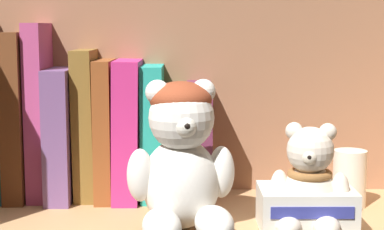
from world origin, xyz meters
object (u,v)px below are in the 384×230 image
(book_0, at_px, (2,133))
(book_4, at_px, (87,124))
(book_5, at_px, (106,129))
(book_3, at_px, (64,133))
(teddy_bear_larger, at_px, (182,160))
(teddy_bear_smaller, at_px, (309,185))
(book_8, at_px, (175,142))
(book_1, at_px, (21,115))
(book_2, at_px, (41,111))
(book_9, at_px, (199,140))
(pillar_candle, at_px, (349,178))
(book_7, at_px, (153,131))
(book_6, at_px, (129,129))
(small_product_box, at_px, (306,208))

(book_0, xyz_separation_m, book_4, (0.12, 0.00, 0.01))
(book_5, bearing_deg, book_3, 180.00)
(book_4, bearing_deg, teddy_bear_larger, -48.73)
(teddy_bear_smaller, bearing_deg, book_8, 135.58)
(book_0, bearing_deg, book_1, 0.00)
(book_2, relative_size, teddy_bear_smaller, 1.90)
(book_1, xyz_separation_m, book_9, (0.25, 0.00, -0.04))
(book_1, relative_size, teddy_bear_larger, 1.30)
(teddy_bear_larger, bearing_deg, book_0, 148.90)
(book_9, height_order, teddy_bear_smaller, book_9)
(book_1, height_order, book_2, book_2)
(book_3, xyz_separation_m, book_5, (0.06, 0.00, 0.01))
(book_1, bearing_deg, pillar_candle, -6.88)
(teddy_bear_larger, bearing_deg, book_7, 105.30)
(book_4, distance_m, teddy_bear_larger, 0.21)
(book_0, bearing_deg, teddy_bear_larger, -31.10)
(teddy_bear_smaller, height_order, pillar_candle, teddy_bear_smaller)
(book_6, relative_size, small_product_box, 1.74)
(book_1, height_order, pillar_candle, book_1)
(book_0, relative_size, book_2, 0.75)
(book_0, bearing_deg, book_3, 0.00)
(book_2, xyz_separation_m, book_9, (0.22, 0.00, -0.04))
(book_8, xyz_separation_m, pillar_candle, (0.24, -0.06, -0.04))
(book_9, bearing_deg, book_5, 180.00)
(book_1, distance_m, pillar_candle, 0.47)
(book_0, relative_size, small_product_box, 1.64)
(book_9, xyz_separation_m, small_product_box, (0.13, -0.15, -0.06))
(book_8, relative_size, book_9, 0.96)
(book_0, relative_size, pillar_candle, 2.41)
(book_0, bearing_deg, book_8, 0.00)
(teddy_bear_larger, bearing_deg, book_3, 137.50)
(pillar_candle, bearing_deg, book_0, 173.51)
(book_0, bearing_deg, book_9, 0.00)
(book_9, xyz_separation_m, pillar_candle, (0.20, -0.06, -0.04))
(book_3, distance_m, book_5, 0.06)
(book_7, distance_m, small_product_box, 0.25)
(book_8, relative_size, teddy_bear_smaller, 1.22)
(teddy_bear_larger, bearing_deg, pillar_candle, 24.02)
(teddy_bear_larger, xyz_separation_m, small_product_box, (0.15, 0.00, -0.06))
(teddy_bear_smaller, xyz_separation_m, small_product_box, (-0.00, 0.01, -0.03))
(book_4, height_order, teddy_bear_larger, book_4)
(book_6, bearing_deg, book_5, 180.00)
(book_6, xyz_separation_m, book_7, (0.03, 0.00, -0.00))
(book_6, height_order, pillar_candle, book_6)
(book_2, relative_size, book_4, 1.18)
(book_1, relative_size, book_6, 1.20)
(book_1, relative_size, teddy_bear_smaller, 1.81)
(book_0, xyz_separation_m, teddy_bear_smaller, (0.41, -0.16, -0.04))
(book_3, height_order, book_5, book_5)
(book_0, height_order, book_6, book_6)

